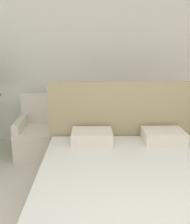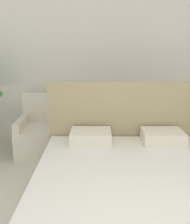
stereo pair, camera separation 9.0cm
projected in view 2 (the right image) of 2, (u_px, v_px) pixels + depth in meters
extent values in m
cube|color=silver|center=(110.00, 55.00, 4.11)|extent=(10.00, 0.06, 2.90)
cube|color=#8C7A5B|center=(135.00, 213.00, 2.27)|extent=(1.86, 2.00, 0.28)
cube|color=silver|center=(136.00, 188.00, 2.20)|extent=(1.83, 1.96, 0.24)
cube|color=tan|center=(124.00, 129.00, 3.14)|extent=(1.90, 0.06, 1.20)
cube|color=silver|center=(91.00, 136.00, 2.92)|extent=(0.47, 0.35, 0.14)
cube|color=silver|center=(162.00, 137.00, 2.91)|extent=(0.47, 0.35, 0.14)
cube|color=beige|center=(40.00, 141.00, 3.82)|extent=(0.64, 0.69, 0.40)
cube|color=beige|center=(42.00, 108.00, 4.00)|extent=(0.63, 0.07, 0.48)
cube|color=beige|center=(21.00, 124.00, 3.74)|extent=(0.11, 0.62, 0.15)
cube|color=beige|center=(56.00, 123.00, 3.75)|extent=(0.11, 0.62, 0.15)
cube|color=beige|center=(102.00, 141.00, 3.81)|extent=(0.69, 0.74, 0.40)
cube|color=beige|center=(99.00, 108.00, 3.99)|extent=(0.63, 0.12, 0.48)
cube|color=beige|center=(84.00, 124.00, 3.71)|extent=(0.16, 0.62, 0.15)
cube|color=beige|center=(119.00, 123.00, 3.76)|extent=(0.16, 0.62, 0.15)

